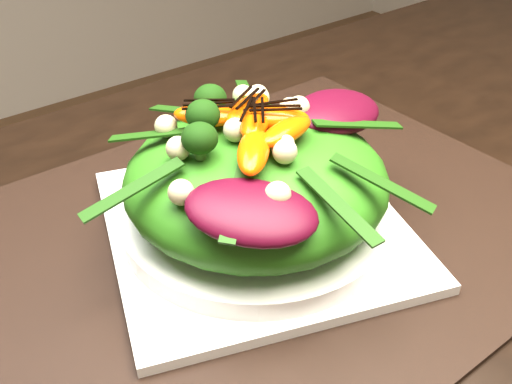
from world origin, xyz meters
TOP-DOWN VIEW (x-y plane):
  - placemat at (-0.30, 0.12)m, footprint 0.53×0.41m
  - plate_base at (-0.30, 0.12)m, footprint 0.31×0.31m
  - salad_bowl at (-0.30, 0.12)m, footprint 0.26×0.26m
  - lettuce_mound at (-0.30, 0.12)m, footprint 0.28×0.28m
  - radicchio_leaf at (-0.22, 0.12)m, footprint 0.09×0.07m
  - orange_segment at (-0.32, 0.14)m, footprint 0.06×0.03m
  - broccoli_floret at (-0.36, 0.16)m, footprint 0.05×0.05m
  - macadamia_nut at (-0.27, 0.10)m, footprint 0.02×0.02m
  - balsamic_drizzle at (-0.32, 0.14)m, footprint 0.05×0.01m

SIDE VIEW (x-z plane):
  - placemat at x=-0.30m, z-range 0.75..0.75m
  - plate_base at x=-0.30m, z-range 0.75..0.76m
  - salad_bowl at x=-0.30m, z-range 0.76..0.78m
  - lettuce_mound at x=-0.30m, z-range 0.77..0.85m
  - radicchio_leaf at x=-0.22m, z-range 0.83..0.85m
  - macadamia_nut at x=-0.27m, z-range 0.85..0.86m
  - orange_segment at x=-0.32m, z-range 0.85..0.86m
  - broccoli_floret at x=-0.36m, z-range 0.84..0.88m
  - balsamic_drizzle at x=-0.32m, z-range 0.86..0.86m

